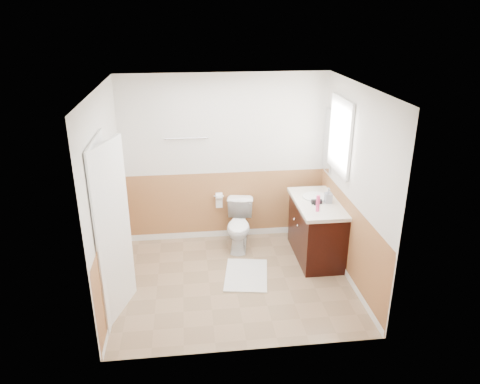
{
  "coord_description": "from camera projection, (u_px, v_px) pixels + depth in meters",
  "views": [
    {
      "loc": [
        -0.53,
        -5.06,
        3.31
      ],
      "look_at": [
        0.1,
        0.25,
        1.15
      ],
      "focal_mm": 34.15,
      "sensor_mm": 36.0,
      "label": 1
    }
  ],
  "objects": [
    {
      "name": "soap_dispenser",
      "position": [
        329.0,
        196.0,
        6.17
      ],
      "size": [
        0.09,
        0.1,
        0.21
      ],
      "primitive_type": "imported",
      "rotation": [
        0.0,
        0.0,
        -0.0
      ],
      "color": "gray",
      "rests_on": "countertop"
    },
    {
      "name": "tp_roll",
      "position": [
        219.0,
        196.0,
        6.81
      ],
      "size": [
        0.1,
        0.11,
        0.11
      ],
      "primitive_type": "cylinder",
      "rotation": [
        0.0,
        1.57,
        0.0
      ],
      "color": "white",
      "rests_on": "tp_holder_bar"
    },
    {
      "name": "vanity_knob_right",
      "position": [
        294.0,
        219.0,
        6.42
      ],
      "size": [
        0.03,
        0.03,
        0.03
      ],
      "primitive_type": "sphere",
      "color": "silver",
      "rests_on": "vanity_cabinet"
    },
    {
      "name": "toilet",
      "position": [
        239.0,
        226.0,
        6.69
      ],
      "size": [
        0.5,
        0.73,
        0.69
      ],
      "primitive_type": "imported",
      "rotation": [
        0.0,
        0.0,
        -0.17
      ],
      "color": "white",
      "rests_on": "floor"
    },
    {
      "name": "wall_right",
      "position": [
        354.0,
        187.0,
        5.65
      ],
      "size": [
        0.0,
        3.0,
        3.0
      ],
      "primitive_type": "plane",
      "rotation": [
        1.57,
        0.0,
        -1.57
      ],
      "color": "silver",
      "rests_on": "floor"
    },
    {
      "name": "wall_back",
      "position": [
        225.0,
        159.0,
        6.69
      ],
      "size": [
        3.0,
        0.0,
        3.0
      ],
      "primitive_type": "plane",
      "rotation": [
        1.57,
        0.0,
        0.0
      ],
      "color": "silver",
      "rests_on": "floor"
    },
    {
      "name": "window_frame",
      "position": [
        340.0,
        136.0,
        6.0
      ],
      "size": [
        0.04,
        0.8,
        1.0
      ],
      "primitive_type": "cube",
      "color": "white",
      "rests_on": "wall_right"
    },
    {
      "name": "tp_holder_bar",
      "position": [
        219.0,
        196.0,
        6.81
      ],
      "size": [
        0.14,
        0.02,
        0.02
      ],
      "primitive_type": "cylinder",
      "rotation": [
        0.0,
        1.57,
        0.0
      ],
      "color": "silver",
      "rests_on": "wall_back"
    },
    {
      "name": "bath_mat",
      "position": [
        246.0,
        275.0,
        6.07
      ],
      "size": [
        0.68,
        0.88,
        0.02
      ],
      "primitive_type": "cube",
      "rotation": [
        0.0,
        0.0,
        -0.17
      ],
      "color": "silver",
      "rests_on": "floor"
    },
    {
      "name": "wall_front",
      "position": [
        249.0,
        244.0,
        4.29
      ],
      "size": [
        3.0,
        0.0,
        3.0
      ],
      "primitive_type": "plane",
      "rotation": [
        -1.57,
        0.0,
        0.0
      ],
      "color": "silver",
      "rests_on": "floor"
    },
    {
      "name": "lotion_bottle",
      "position": [
        318.0,
        203.0,
        5.91
      ],
      "size": [
        0.05,
        0.05,
        0.22
      ],
      "primitive_type": "cylinder",
      "color": "#EE3D7D",
      "rests_on": "countertop"
    },
    {
      "name": "tp_sheet",
      "position": [
        219.0,
        203.0,
        6.86
      ],
      "size": [
        0.1,
        0.01,
        0.16
      ],
      "primitive_type": "cube",
      "color": "white",
      "rests_on": "tp_roll"
    },
    {
      "name": "door",
      "position": [
        112.0,
        233.0,
        5.01
      ],
      "size": [
        0.29,
        0.78,
        2.04
      ],
      "primitive_type": "cube",
      "rotation": [
        0.0,
        0.0,
        -0.31
      ],
      "color": "white",
      "rests_on": "wall_left"
    },
    {
      "name": "countertop",
      "position": [
        318.0,
        203.0,
        6.25
      ],
      "size": [
        0.6,
        1.15,
        0.05
      ],
      "primitive_type": "cube",
      "color": "silver",
      "rests_on": "vanity_cabinet"
    },
    {
      "name": "hair_dryer_handle",
      "position": [
        315.0,
        205.0,
        6.13
      ],
      "size": [
        0.03,
        0.03,
        0.07
      ],
      "primitive_type": "cylinder",
      "color": "black",
      "rests_on": "countertop"
    },
    {
      "name": "door_frame",
      "position": [
        105.0,
        232.0,
        5.0
      ],
      "size": [
        0.02,
        0.92,
        2.1
      ],
      "primitive_type": "cube",
      "color": "white",
      "rests_on": "wall_left"
    },
    {
      "name": "wainscot_front",
      "position": [
        248.0,
        309.0,
        4.58
      ],
      "size": [
        3.0,
        0.0,
        3.0
      ],
      "primitive_type": "plane",
      "rotation": [
        -1.57,
        0.0,
        0.0
      ],
      "color": "#AF7546",
      "rests_on": "floor"
    },
    {
      "name": "floor",
      "position": [
        235.0,
        281.0,
        5.96
      ],
      "size": [
        3.0,
        3.0,
        0.0
      ],
      "primitive_type": "plane",
      "color": "#8C7051",
      "rests_on": "ground"
    },
    {
      "name": "vanity_knob_left",
      "position": [
        298.0,
        226.0,
        6.23
      ],
      "size": [
        0.03,
        0.03,
        0.03
      ],
      "primitive_type": "sphere",
      "color": "silver",
      "rests_on": "vanity_cabinet"
    },
    {
      "name": "ceiling",
      "position": [
        234.0,
        87.0,
        5.02
      ],
      "size": [
        3.0,
        3.0,
        0.0
      ],
      "primitive_type": "plane",
      "rotation": [
        3.14,
        0.0,
        0.0
      ],
      "color": "white",
      "rests_on": "floor"
    },
    {
      "name": "window_glass",
      "position": [
        341.0,
        136.0,
        6.0
      ],
      "size": [
        0.01,
        0.7,
        0.9
      ],
      "primitive_type": "cube",
      "color": "white",
      "rests_on": "wall_right"
    },
    {
      "name": "wall_left",
      "position": [
        107.0,
        198.0,
        5.33
      ],
      "size": [
        0.0,
        3.0,
        3.0
      ],
      "primitive_type": "plane",
      "rotation": [
        1.57,
        0.0,
        1.57
      ],
      "color": "silver",
      "rests_on": "floor"
    },
    {
      "name": "wainscot_right",
      "position": [
        348.0,
        241.0,
        5.93
      ],
      "size": [
        0.0,
        2.6,
        2.6
      ],
      "primitive_type": "plane",
      "rotation": [
        1.57,
        0.0,
        -1.57
      ],
      "color": "#AF7546",
      "rests_on": "floor"
    },
    {
      "name": "faucet",
      "position": [
        328.0,
        192.0,
        6.38
      ],
      "size": [
        0.02,
        0.02,
        0.14
      ],
      "primitive_type": "cylinder",
      "color": "silver",
      "rests_on": "countertop"
    },
    {
      "name": "door_knob",
      "position": [
        122.0,
        225.0,
        5.34
      ],
      "size": [
        0.06,
        0.06,
        0.06
      ],
      "primitive_type": "sphere",
      "color": "silver",
      "rests_on": "door"
    },
    {
      "name": "wainscot_back",
      "position": [
        226.0,
        206.0,
        6.96
      ],
      "size": [
        3.0,
        0.0,
        3.0
      ],
      "primitive_type": "plane",
      "rotation": [
        1.57,
        0.0,
        0.0
      ],
      "color": "#AF7546",
      "rests_on": "floor"
    },
    {
      "name": "sink_basin",
      "position": [
        315.0,
        197.0,
        6.38
      ],
      "size": [
        0.36,
        0.36,
        0.02
      ],
      "primitive_type": "cylinder",
      "color": "white",
      "rests_on": "countertop"
    },
    {
      "name": "vanity_cabinet",
      "position": [
        316.0,
        231.0,
        6.41
      ],
      "size": [
        0.55,
        1.1,
        0.8
      ],
      "primitive_type": "cube",
      "color": "black",
      "rests_on": "floor"
    },
    {
      "name": "hair_dryer_body",
      "position": [
        317.0,
        202.0,
        6.15
      ],
      "size": [
        0.14,
        0.07,
        0.07
      ],
      "primitive_type": "cylinder",
      "rotation": [
        0.0,
        1.57,
        0.0
      ],
      "color": "black",
      "rests_on": "countertop"
    },
    {
      "name": "towel_bar",
      "position": [
        186.0,
        138.0,
        6.45
      ],
      "size": [
        0.62,
        0.02,
        0.02
      ],
      "primitive_type": "cylinder",
      "rotation": [
        0.0,
        1.57,
        0.0
      ],
      "color": "silver",
      "rests_on": "wall_back"
    },
    {
      "name": "mirror_panel",
      "position": [
        328.0,
        140.0,
        6.55
      ],
      "size": [
        0.02,
        0.35,
        0.9
      ],
      "primitive_type": "cube",
      "color": "silver",
      "rests_on": "wall_right"
    },
    {
      "name": "wainscot_left",
      "position": [
        114.0,
        254.0,
        5.61
      ],
      "size": [
        0.0,
        2.6,
        2.6
      ],
      "primitive_type": "plane",
      "rotation": [
        1.57,
        0.0,
        1.57
      ],
      "color": "#AF7546",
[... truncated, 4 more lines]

